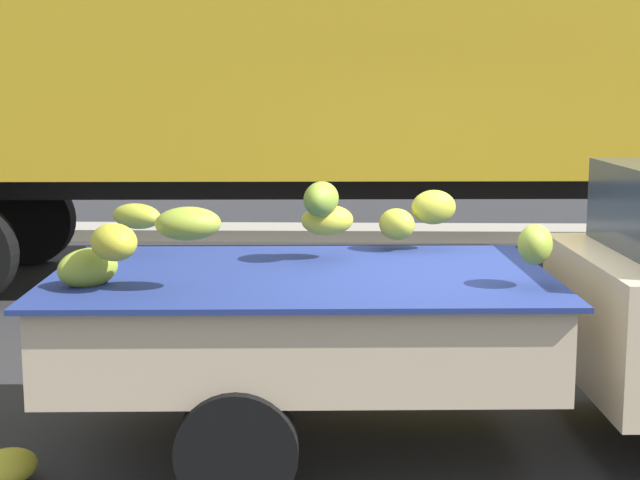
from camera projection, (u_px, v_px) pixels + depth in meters
ground at (498, 437)px, 6.07m from camera, size 220.00×220.00×0.00m
curb_strip at (412, 233)px, 13.77m from camera, size 80.00×0.80×0.16m
semi_trailer at (321, 49)px, 10.32m from camera, size 12.09×3.04×3.95m
fallen_banana_bunch_near_tailgate at (3, 468)px, 5.31m from camera, size 0.45×0.45×0.21m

